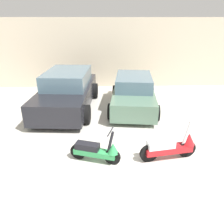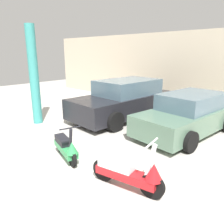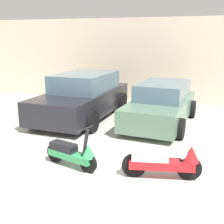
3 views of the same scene
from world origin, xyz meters
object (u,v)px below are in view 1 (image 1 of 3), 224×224
object	(u,v)px
scooter_front_right	(171,146)
car_rear_center	(133,93)
car_rear_left	(68,91)
scooter_front_left	(97,150)

from	to	relation	value
scooter_front_right	car_rear_center	world-z (taller)	car_rear_center
car_rear_center	car_rear_left	bearing A→B (deg)	-83.96
car_rear_left	car_rear_center	bearing A→B (deg)	93.40
scooter_front_left	car_rear_center	world-z (taller)	car_rear_center
scooter_front_right	car_rear_center	size ratio (longest dim) A/B	0.38
car_rear_center	scooter_front_right	bearing A→B (deg)	14.59
scooter_front_left	car_rear_center	bearing A→B (deg)	87.10
scooter_front_left	scooter_front_right	world-z (taller)	scooter_front_right
scooter_front_left	car_rear_left	distance (m)	4.00
scooter_front_right	car_rear_center	xyz separation A→B (m)	(-0.52, 3.68, 0.24)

